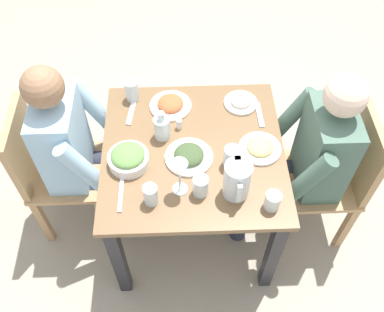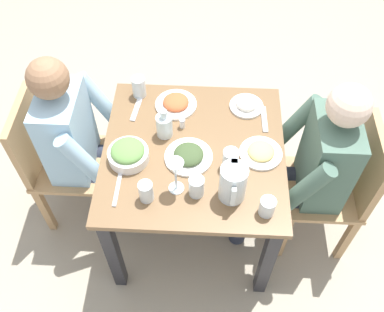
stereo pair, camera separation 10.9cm
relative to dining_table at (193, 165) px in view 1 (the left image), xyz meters
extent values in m
plane|color=#9E937F|center=(0.00, 0.00, -0.60)|extent=(8.00, 8.00, 0.00)
cube|color=brown|center=(0.00, 0.00, 0.11)|extent=(0.87, 0.87, 0.03)
cube|color=#232328|center=(-0.38, -0.38, -0.25)|extent=(0.06, 0.06, 0.69)
cube|color=#232328|center=(0.38, -0.38, -0.25)|extent=(0.06, 0.06, 0.69)
cube|color=#232328|center=(-0.38, 0.38, -0.25)|extent=(0.06, 0.06, 0.69)
cube|color=#232328|center=(0.38, 0.38, -0.25)|extent=(0.06, 0.06, 0.69)
cube|color=tan|center=(-0.27, -0.84, -0.39)|extent=(0.04, 0.04, 0.42)
cube|color=tan|center=(0.07, -0.84, -0.39)|extent=(0.04, 0.04, 0.42)
cube|color=tan|center=(-0.27, -0.50, -0.39)|extent=(0.04, 0.04, 0.42)
cube|color=tan|center=(0.07, -0.50, -0.39)|extent=(0.04, 0.04, 0.42)
cube|color=tan|center=(-0.10, -0.67, -0.17)|extent=(0.40, 0.40, 0.03)
cube|color=tan|center=(-0.10, -0.85, 0.05)|extent=(0.38, 0.04, 0.42)
cube|color=tan|center=(0.17, 0.84, -0.39)|extent=(0.04, 0.04, 0.42)
cube|color=tan|center=(-0.17, 0.84, -0.39)|extent=(0.04, 0.04, 0.42)
cube|color=tan|center=(0.17, 0.50, -0.39)|extent=(0.04, 0.04, 0.42)
cube|color=tan|center=(-0.17, 0.50, -0.39)|extent=(0.04, 0.04, 0.42)
cube|color=tan|center=(0.00, 0.67, -0.17)|extent=(0.40, 0.40, 0.03)
cube|color=tan|center=(0.00, 0.85, 0.05)|extent=(0.38, 0.04, 0.42)
cube|color=#9EC6E0|center=(-0.10, -0.64, 0.09)|extent=(0.32, 0.20, 0.50)
sphere|color=#936B4C|center=(-0.10, -0.64, 0.46)|extent=(0.19, 0.19, 0.19)
cylinder|color=#2D3342|center=(-0.18, -0.45, -0.19)|extent=(0.11, 0.38, 0.11)
cylinder|color=#2D3342|center=(-0.18, -0.26, -0.38)|extent=(0.10, 0.10, 0.44)
cylinder|color=#9EC6E0|center=(-0.30, -0.50, 0.12)|extent=(0.08, 0.23, 0.37)
cylinder|color=#2D3342|center=(-0.01, -0.45, -0.19)|extent=(0.11, 0.38, 0.11)
cylinder|color=#2D3342|center=(-0.01, -0.26, -0.38)|extent=(0.10, 0.10, 0.44)
cylinder|color=#9EC6E0|center=(0.10, -0.50, 0.12)|extent=(0.08, 0.23, 0.37)
cube|color=#4C6B5B|center=(0.00, 0.64, 0.09)|extent=(0.32, 0.20, 0.50)
sphere|color=beige|center=(0.00, 0.64, 0.46)|extent=(0.19, 0.19, 0.19)
cylinder|color=#2D3342|center=(0.09, 0.45, -0.19)|extent=(0.11, 0.38, 0.11)
cylinder|color=#2D3342|center=(0.09, 0.26, -0.38)|extent=(0.10, 0.10, 0.44)
cylinder|color=#4C6B5B|center=(0.20, 0.50, 0.12)|extent=(0.08, 0.23, 0.37)
cylinder|color=#2D3342|center=(-0.08, 0.45, -0.19)|extent=(0.11, 0.38, 0.11)
cylinder|color=#2D3342|center=(-0.08, 0.26, -0.38)|extent=(0.10, 0.10, 0.44)
cylinder|color=#4C6B5B|center=(-0.20, 0.50, 0.12)|extent=(0.08, 0.23, 0.37)
cylinder|color=silver|center=(0.25, 0.18, 0.22)|extent=(0.12, 0.12, 0.19)
cube|color=silver|center=(0.32, 0.18, 0.23)|extent=(0.02, 0.02, 0.11)
cube|color=silver|center=(0.19, 0.18, 0.30)|extent=(0.04, 0.03, 0.02)
cylinder|color=white|center=(0.07, -0.30, 0.15)|extent=(0.19, 0.19, 0.05)
ellipsoid|color=#608E47|center=(0.07, -0.30, 0.19)|extent=(0.16, 0.16, 0.06)
cylinder|color=white|center=(-0.29, -0.11, 0.13)|extent=(0.22, 0.22, 0.01)
ellipsoid|color=#CC5B33|center=(-0.29, -0.11, 0.15)|extent=(0.13, 0.13, 0.05)
cylinder|color=white|center=(-0.29, 0.26, 0.13)|extent=(0.17, 0.17, 0.01)
ellipsoid|color=white|center=(-0.29, 0.26, 0.15)|extent=(0.11, 0.11, 0.06)
cylinder|color=white|center=(0.05, -0.02, 0.13)|extent=(0.23, 0.23, 0.01)
ellipsoid|color=#3D512D|center=(0.05, -0.02, 0.15)|extent=(0.14, 0.14, 0.05)
cylinder|color=white|center=(0.01, 0.32, 0.13)|extent=(0.20, 0.20, 0.01)
ellipsoid|color=#E0C670|center=(0.01, 0.32, 0.15)|extent=(0.13, 0.13, 0.04)
cylinder|color=silver|center=(0.09, 0.17, 0.18)|extent=(0.07, 0.07, 0.11)
cylinder|color=silver|center=(0.24, 0.02, 0.18)|extent=(0.07, 0.07, 0.10)
cylinder|color=silver|center=(0.28, -0.19, 0.18)|extent=(0.06, 0.06, 0.11)
cylinder|color=silver|center=(-0.36, -0.30, 0.18)|extent=(0.07, 0.07, 0.11)
cylinder|color=silver|center=(0.33, 0.33, 0.17)|extent=(0.07, 0.07, 0.09)
cylinder|color=silver|center=(0.22, -0.07, 0.13)|extent=(0.07, 0.07, 0.01)
cylinder|color=silver|center=(0.22, -0.07, 0.18)|extent=(0.01, 0.01, 0.10)
cone|color=silver|center=(0.22, -0.07, 0.28)|extent=(0.08, 0.08, 0.09)
cylinder|color=silver|center=(-0.09, -0.15, 0.18)|extent=(0.08, 0.08, 0.12)
cylinder|color=gold|center=(-0.09, -0.15, 0.16)|extent=(0.07, 0.07, 0.07)
cylinder|color=silver|center=(-0.09, -0.15, 0.27)|extent=(0.03, 0.03, 0.04)
cylinder|color=white|center=(-0.14, -0.06, 0.15)|extent=(0.03, 0.03, 0.04)
cylinder|color=#B2B2B7|center=(-0.14, -0.06, 0.17)|extent=(0.03, 0.03, 0.01)
cube|color=silver|center=(-0.25, -0.31, 0.13)|extent=(0.17, 0.05, 0.01)
cube|color=silver|center=(0.24, -0.33, 0.13)|extent=(0.19, 0.02, 0.01)
cube|color=silver|center=(-0.21, 0.35, 0.13)|extent=(0.17, 0.03, 0.01)
camera|label=1|loc=(1.29, -0.05, 1.78)|focal=40.89mm
camera|label=2|loc=(1.29, 0.06, 1.78)|focal=40.89mm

